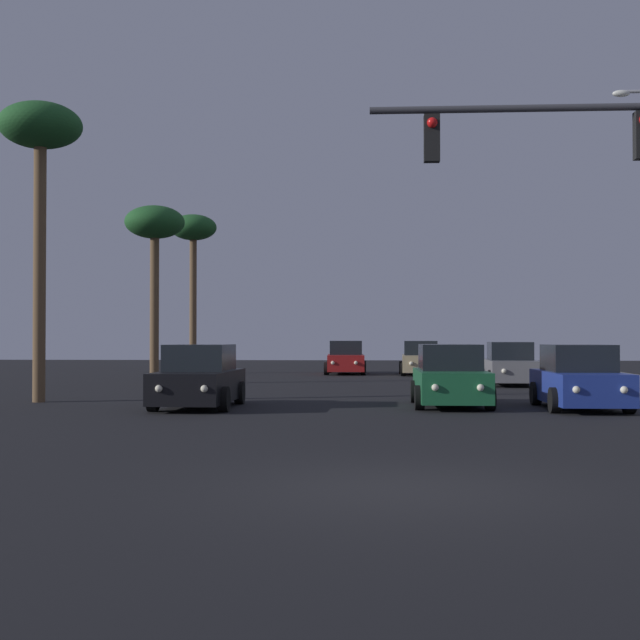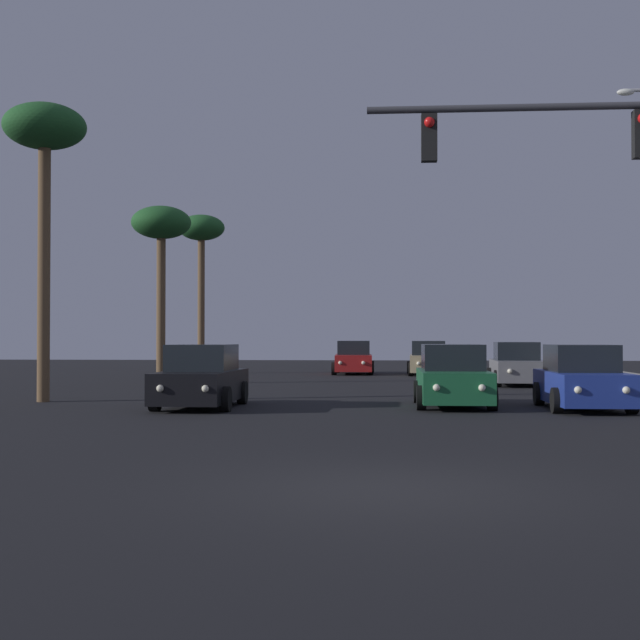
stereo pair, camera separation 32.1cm
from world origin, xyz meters
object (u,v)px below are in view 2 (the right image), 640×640
at_px(car_grey, 517,366).
at_px(car_red, 353,359).
at_px(palm_tree_near, 45,143).
at_px(palm_tree_mid, 161,230).
at_px(palm_tree_far, 201,236).
at_px(car_tan, 428,359).
at_px(car_black, 201,379).
at_px(car_green, 453,378).
at_px(car_blue, 582,380).

xyz_separation_m(car_grey, car_red, (-6.74, 9.95, 0.00)).
bearing_deg(palm_tree_near, palm_tree_mid, 84.98).
bearing_deg(car_red, palm_tree_far, -2.89).
xyz_separation_m(car_tan, palm_tree_near, (-11.97, -19.07, 6.78)).
relative_size(car_tan, palm_tree_mid, 0.61).
distance_m(palm_tree_near, palm_tree_far, 20.01).
bearing_deg(car_tan, palm_tree_near, 59.56).
distance_m(car_black, car_green, 6.78).
bearing_deg(palm_tree_far, car_black, -77.99).
distance_m(car_blue, car_grey, 11.46).
bearing_deg(car_green, car_grey, -107.34).
xyz_separation_m(car_grey, palm_tree_far, (-14.58, 10.07, 6.32)).
relative_size(car_green, car_blue, 1.00).
relative_size(car_tan, car_black, 1.00).
xyz_separation_m(car_black, car_grey, (9.97, 11.62, 0.00)).
distance_m(car_tan, palm_tree_near, 23.51).
height_order(car_blue, palm_tree_far, palm_tree_far).
distance_m(car_green, car_blue, 3.36).
height_order(car_tan, palm_tree_near, palm_tree_near).
height_order(car_green, car_grey, same).
bearing_deg(car_red, palm_tree_mid, 51.33).
xyz_separation_m(car_black, palm_tree_mid, (-4.13, 11.69, 5.41)).
bearing_deg(palm_tree_mid, car_grey, -0.30).
distance_m(car_green, palm_tree_near, 13.58).
distance_m(car_green, palm_tree_far, 24.54).
height_order(car_red, palm_tree_far, palm_tree_far).
bearing_deg(car_green, palm_tree_near, -4.54).
relative_size(palm_tree_near, palm_tree_mid, 1.22).
bearing_deg(car_grey, car_black, 51.30).
height_order(car_green, palm_tree_far, palm_tree_far).
xyz_separation_m(car_tan, car_red, (-3.73, 0.81, 0.00)).
bearing_deg(car_grey, car_red, -53.95).
distance_m(palm_tree_mid, palm_tree_far, 10.05).
bearing_deg(car_tan, car_black, 73.13).
bearing_deg(palm_tree_near, car_blue, -5.83).
height_order(palm_tree_mid, palm_tree_far, palm_tree_far).
bearing_deg(car_blue, car_red, -73.31).
bearing_deg(car_green, palm_tree_far, -61.97).
height_order(car_red, palm_tree_mid, palm_tree_mid).
distance_m(car_black, car_grey, 15.31).
bearing_deg(palm_tree_near, car_black, -18.65).
bearing_deg(car_black, car_red, -97.07).
xyz_separation_m(car_black, car_red, (3.23, 21.57, 0.00)).
height_order(car_black, palm_tree_far, palm_tree_far).
bearing_deg(car_red, car_tan, 165.80).
distance_m(car_green, car_grey, 11.22).
distance_m(car_blue, car_red, 22.46).
xyz_separation_m(car_blue, palm_tree_mid, (-14.14, 11.53, 5.41)).
xyz_separation_m(car_red, palm_tree_far, (-7.84, 0.12, 6.32)).
bearing_deg(car_blue, palm_tree_near, -6.72).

